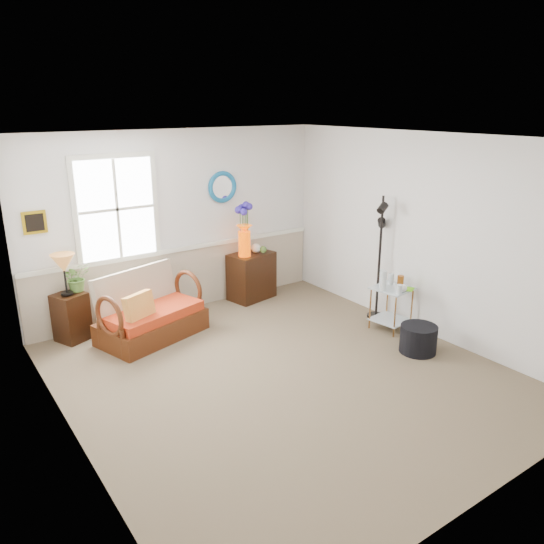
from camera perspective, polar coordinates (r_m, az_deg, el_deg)
floor at (r=6.11m, az=1.10°, el=-10.93°), size 4.50×5.00×0.01m
ceiling at (r=5.37m, az=1.26°, el=14.19°), size 4.50×5.00×0.01m
walls at (r=5.60m, az=1.17°, el=0.80°), size 4.51×5.01×2.60m
wainscot at (r=7.91m, az=-9.52°, el=-0.79°), size 4.46×0.02×0.90m
chair_rail at (r=7.76m, az=-9.66°, el=2.48°), size 4.46×0.04×0.06m
window at (r=7.29m, az=-16.36°, el=6.50°), size 1.14×0.06×1.44m
picture at (r=7.05m, az=-24.19°, el=4.89°), size 0.28×0.03×0.28m
mirror at (r=7.92m, az=-5.39°, el=9.09°), size 0.47×0.07×0.47m
loveseat at (r=7.02m, az=-12.90°, el=-3.56°), size 1.49×1.11×0.87m
throw_pillow at (r=6.75m, az=-14.03°, el=-4.00°), size 0.43×0.27×0.42m
lamp_stand at (r=7.28m, az=-20.78°, el=-4.55°), size 0.46×0.46×0.63m
table_lamp at (r=7.05m, az=-21.40°, el=-0.31°), size 0.41×0.41×0.54m
potted_plant at (r=7.20m, az=-20.25°, el=-0.85°), size 0.43×0.45×0.29m
cabinet at (r=8.23m, az=-2.22°, el=-0.43°), size 0.75×0.56×0.73m
flower_vase at (r=7.89m, az=-3.00°, el=4.52°), size 0.32×0.32×0.80m
side_table at (r=7.32m, az=12.67°, el=-3.83°), size 0.53×0.53×0.59m
tabletop_items at (r=7.14m, az=13.04°, el=-0.74°), size 0.60×0.60×0.27m
floor_lamp at (r=7.50m, az=11.48°, el=1.46°), size 0.30×0.30×1.75m
ottoman at (r=6.78m, az=15.47°, el=-6.95°), size 0.49×0.49×0.34m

